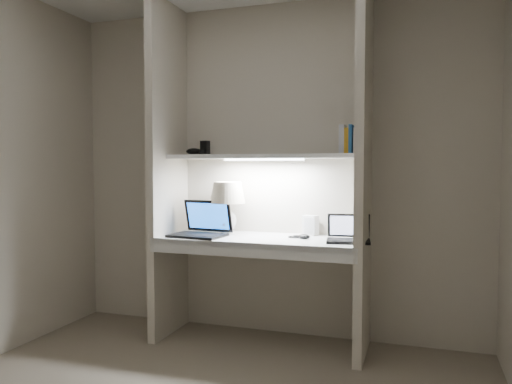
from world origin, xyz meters
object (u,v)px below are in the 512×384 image
at_px(laptop_main, 202,228).
at_px(book_row, 353,140).
at_px(speaker, 311,225).
at_px(table_lamp, 228,199).
at_px(laptop_netbook, 348,235).

bearing_deg(laptop_main, book_row, 14.73).
distance_m(laptop_main, book_row, 1.26).
distance_m(laptop_main, speaker, 0.80).
relative_size(laptop_main, speaker, 2.82).
bearing_deg(table_lamp, book_row, 1.21).
bearing_deg(book_row, laptop_main, -170.60).
xyz_separation_m(table_lamp, book_row, (0.93, 0.02, 0.43)).
distance_m(table_lamp, speaker, 0.65).
relative_size(laptop_netbook, book_row, 1.57).
height_order(laptop_main, book_row, book_row).
xyz_separation_m(laptop_netbook, book_row, (0.01, 0.13, 0.65)).
bearing_deg(laptop_netbook, speaker, 135.92).
distance_m(table_lamp, laptop_main, 0.30).
relative_size(table_lamp, book_row, 1.95).
height_order(table_lamp, laptop_netbook, table_lamp).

